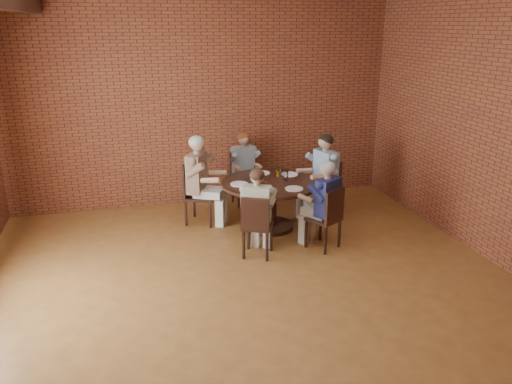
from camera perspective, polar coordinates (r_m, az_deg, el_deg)
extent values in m
plane|color=#96632E|center=(5.86, 0.18, -12.15)|extent=(7.00, 7.00, 0.00)
plane|color=brown|center=(8.56, -6.04, 9.87)|extent=(7.00, 0.00, 7.00)
plane|color=brown|center=(2.30, 24.97, -18.17)|extent=(7.00, 0.00, 7.00)
cylinder|color=black|center=(7.74, 1.58, -3.90)|extent=(0.73, 0.73, 0.06)
cylinder|color=black|center=(7.62, 1.60, -1.68)|extent=(0.21, 0.21, 0.64)
cylinder|color=#331A12|center=(7.50, 1.62, 1.01)|extent=(1.46, 1.46, 0.05)
cube|color=black|center=(8.10, 7.48, 0.03)|extent=(0.54, 0.54, 0.04)
cube|color=black|center=(8.13, 8.71, 2.07)|extent=(0.15, 0.44, 0.51)
cylinder|color=black|center=(8.21, 5.55, -1.29)|extent=(0.04, 0.04, 0.41)
cylinder|color=black|center=(7.92, 7.11, -2.12)|extent=(0.04, 0.04, 0.41)
cylinder|color=black|center=(8.42, 7.70, -0.85)|extent=(0.04, 0.04, 0.41)
cylinder|color=black|center=(8.14, 9.29, -1.64)|extent=(0.04, 0.04, 0.41)
cube|color=black|center=(8.60, -1.33, 1.33)|extent=(0.42, 0.42, 0.04)
cube|color=black|center=(8.69, -1.73, 3.16)|extent=(0.39, 0.08, 0.44)
cylinder|color=black|center=(8.48, -1.98, -0.55)|extent=(0.04, 0.04, 0.41)
cylinder|color=black|center=(8.58, 0.07, -0.29)|extent=(0.04, 0.04, 0.41)
cylinder|color=black|center=(8.77, -2.68, 0.11)|extent=(0.04, 0.04, 0.41)
cylinder|color=black|center=(8.87, -0.69, 0.35)|extent=(0.04, 0.04, 0.41)
cube|color=black|center=(7.85, -6.25, -0.52)|extent=(0.61, 0.61, 0.04)
cube|color=black|center=(7.83, -7.76, 1.52)|extent=(0.24, 0.42, 0.52)
cylinder|color=black|center=(7.70, -5.25, -2.68)|extent=(0.04, 0.04, 0.41)
cylinder|color=black|center=(8.05, -4.42, -1.68)|extent=(0.04, 0.04, 0.41)
cylinder|color=black|center=(7.82, -8.02, -2.44)|extent=(0.04, 0.04, 0.41)
cylinder|color=black|center=(8.17, -7.07, -1.46)|extent=(0.04, 0.04, 0.41)
cube|color=black|center=(6.71, 0.18, -3.87)|extent=(0.51, 0.51, 0.04)
cube|color=black|center=(6.47, -0.11, -2.51)|extent=(0.36, 0.20, 0.43)
cylinder|color=black|center=(6.91, 1.73, -5.19)|extent=(0.04, 0.04, 0.41)
cylinder|color=black|center=(6.97, -0.85, -4.98)|extent=(0.04, 0.04, 0.41)
cylinder|color=black|center=(6.63, 1.26, -6.28)|extent=(0.04, 0.04, 0.41)
cylinder|color=black|center=(6.69, -1.43, -6.06)|extent=(0.04, 0.04, 0.41)
cube|color=black|center=(7.00, 7.71, -3.06)|extent=(0.54, 0.54, 0.04)
cube|color=black|center=(6.82, 8.98, -1.53)|extent=(0.36, 0.24, 0.45)
cylinder|color=black|center=(7.30, 7.37, -4.01)|extent=(0.04, 0.04, 0.41)
cylinder|color=black|center=(7.05, 5.75, -4.78)|extent=(0.04, 0.04, 0.41)
cylinder|color=black|center=(7.12, 9.50, -4.71)|extent=(0.04, 0.04, 0.41)
cylinder|color=black|center=(6.87, 7.92, -5.52)|extent=(0.04, 0.04, 0.41)
cylinder|color=white|center=(7.85, 3.87, 2.04)|extent=(0.26, 0.26, 0.01)
cylinder|color=white|center=(7.89, 0.65, 2.19)|extent=(0.26, 0.26, 0.01)
cylinder|color=white|center=(7.36, -1.94, 0.92)|extent=(0.26, 0.26, 0.01)
cylinder|color=white|center=(7.16, 4.38, 0.38)|extent=(0.26, 0.26, 0.01)
cylinder|color=white|center=(7.56, 3.45, 1.88)|extent=(0.07, 0.07, 0.14)
cylinder|color=white|center=(7.72, 2.57, 2.27)|extent=(0.07, 0.07, 0.14)
cylinder|color=white|center=(7.82, 0.03, 2.51)|extent=(0.07, 0.07, 0.14)
cylinder|color=white|center=(7.52, 0.64, 1.83)|extent=(0.07, 0.07, 0.14)
cylinder|color=white|center=(7.29, 0.58, 1.29)|extent=(0.07, 0.07, 0.14)
cylinder|color=white|center=(7.03, 0.95, 0.60)|extent=(0.07, 0.07, 0.14)
cube|color=black|center=(7.23, 4.02, 0.55)|extent=(0.10, 0.14, 0.01)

